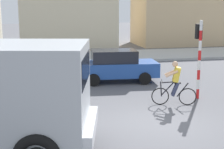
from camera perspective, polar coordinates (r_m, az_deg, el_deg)
ground_plane at (r=11.31m, az=7.71°, el=-8.28°), size 120.00×120.00×0.00m
sidewalk_far at (r=24.87m, az=-3.38°, el=2.98°), size 80.00×5.00×0.16m
cyclist at (r=13.30m, az=10.39°, el=-1.44°), size 1.68×0.62×1.72m
traffic_light_pole at (r=14.33m, az=14.29°, el=4.22°), size 0.24×0.43×3.20m
car_red_near at (r=17.10m, az=0.68°, el=1.50°), size 4.11×2.09×1.60m
building_mid_block at (r=30.97m, az=-7.46°, el=10.38°), size 8.21×5.87×6.35m
building_corner_right at (r=33.71m, az=10.87°, el=10.10°), size 8.07×5.42×6.04m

